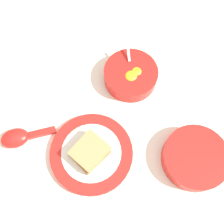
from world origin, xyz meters
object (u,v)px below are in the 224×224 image
toast_sandwich (89,152)px  toast_plate (91,153)px  congee_bowl (195,158)px  soup_spoon (18,137)px  egg_bowl (131,75)px

toast_sandwich → toast_plate: bearing=-60.8°
toast_sandwich → congee_bowl: 0.27m
toast_plate → toast_sandwich: size_ratio=1.91×
congee_bowl → toast_plate: bearing=76.6°
soup_spoon → egg_bowl: bearing=-68.7°
toast_sandwich → congee_bowl: toast_sandwich is taller
toast_plate → congee_bowl: 0.26m
toast_plate → soup_spoon: 0.20m
toast_sandwich → soup_spoon: 0.20m
egg_bowl → soup_spoon: bearing=111.3°
toast_sandwich → soup_spoon: (0.08, 0.18, -0.02)m
congee_bowl → egg_bowl: bearing=23.0°
toast_sandwich → soup_spoon: size_ratio=0.77×
toast_plate → soup_spoon: bearing=68.1°
toast_plate → soup_spoon: (0.07, 0.18, 0.01)m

